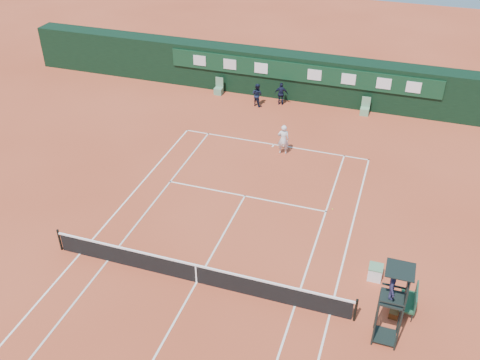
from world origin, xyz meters
name	(u,v)px	position (x,y,z in m)	size (l,w,h in m)	color
ground	(197,282)	(0.00, 0.00, 0.00)	(90.00, 90.00, 0.00)	#C44D2E
court_lines	(197,282)	(0.00, 0.00, 0.01)	(11.05, 23.85, 0.01)	silver
tennis_net	(196,273)	(0.00, 0.00, 0.51)	(12.90, 0.10, 1.10)	black
back_wall	(302,77)	(0.00, 18.74, 1.51)	(40.00, 1.65, 3.00)	black
linesman_chair_left	(219,90)	(-5.50, 17.48, 0.32)	(0.55, 0.50, 1.15)	#5C8D6A
linesman_chair_right	(365,110)	(4.50, 17.48, 0.32)	(0.55, 0.50, 1.15)	#63976C
umpire_chair	(394,290)	(7.54, -0.53, 2.46)	(0.96, 0.95, 3.42)	black
player_bench	(411,300)	(8.33, 1.16, 0.60)	(0.55, 1.20, 1.10)	#1B4428
tennis_bag	(394,310)	(7.80, 0.86, 0.14)	(0.33, 0.76, 0.29)	black
cooler	(375,272)	(6.86, 2.53, 0.33)	(0.57, 0.57, 0.65)	white
tennis_ball	(333,209)	(4.39, 6.66, 0.03)	(0.06, 0.06, 0.06)	yellow
player	(283,139)	(0.74, 11.09, 0.90)	(0.65, 0.43, 1.79)	silver
ball_kid_left	(257,95)	(-2.45, 16.57, 0.77)	(0.75, 0.58, 1.54)	black
ball_kid_right	(281,94)	(-0.99, 17.23, 0.76)	(0.90, 0.37, 1.53)	black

